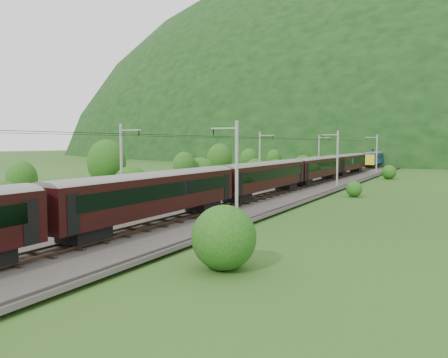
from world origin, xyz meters
The scene contains 15 objects.
ground centered at (0.00, 0.00, 0.00)m, with size 600.00×600.00×0.00m, color #224C17.
railbed centered at (0.00, 10.00, 0.15)m, with size 14.00×220.00×0.30m, color #38332D.
track_left centered at (-2.40, 10.00, 0.37)m, with size 2.40×220.00×0.27m.
track_right centered at (2.40, 10.00, 0.37)m, with size 2.40×220.00×0.27m.
catenary_left centered at (-6.12, 32.00, 4.50)m, with size 2.54×192.28×8.00m.
catenary_right centered at (6.12, 32.00, 4.50)m, with size 2.54×192.28×8.00m.
overhead_wires centered at (0.00, 10.00, 7.10)m, with size 4.83×198.00×0.03m.
mountain_main centered at (0.00, 260.00, 0.00)m, with size 504.00×360.00×244.00m, color black.
mountain_ridge centered at (-120.00, 300.00, 0.00)m, with size 336.00×280.00×132.00m, color black.
train centered at (2.40, 14.06, 3.22)m, with size 2.68×148.35×4.65m.
hazard_post_near centered at (-0.70, 36.25, 1.15)m, with size 0.18×0.18×1.69m, color red.
hazard_post_far centered at (0.16, 32.92, 1.01)m, with size 0.15×0.15×1.42m, color red.
signal centered at (-4.33, 43.22, 1.53)m, with size 0.23×0.23×2.09m.
vegetation_left centered at (-14.34, 18.29, 2.48)m, with size 12.29×151.54×6.95m.
vegetation_right centered at (11.39, 0.51, 1.28)m, with size 4.24×93.89×3.01m.
Camera 1 is at (22.55, -31.65, 6.47)m, focal length 35.00 mm.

